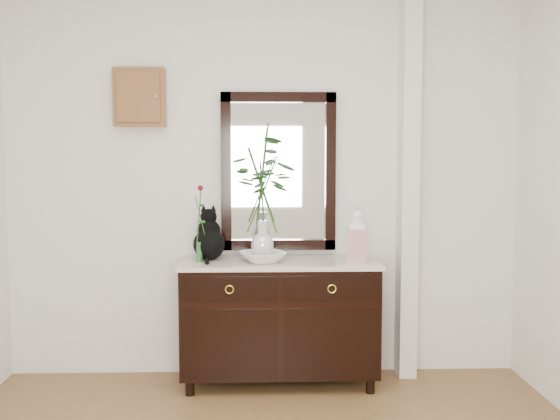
{
  "coord_description": "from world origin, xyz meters",
  "views": [
    {
      "loc": [
        -0.04,
        -2.61,
        1.57
      ],
      "look_at": [
        0.1,
        1.63,
        1.2
      ],
      "focal_mm": 42.0,
      "sensor_mm": 36.0,
      "label": 1
    }
  ],
  "objects_px": {
    "sideboard": "(280,316)",
    "cat": "(209,234)",
    "ginger_jar": "(357,235)",
    "lotus_bowl": "(262,257)"
  },
  "relations": [
    {
      "from": "cat",
      "to": "lotus_bowl",
      "type": "xyz_separation_m",
      "value": [
        0.36,
        -0.14,
        -0.14
      ]
    },
    {
      "from": "sideboard",
      "to": "ginger_jar",
      "type": "xyz_separation_m",
      "value": [
        0.51,
        -0.08,
        0.56
      ]
    },
    {
      "from": "lotus_bowl",
      "to": "ginger_jar",
      "type": "height_order",
      "value": "ginger_jar"
    },
    {
      "from": "cat",
      "to": "lotus_bowl",
      "type": "bearing_deg",
      "value": -27.06
    },
    {
      "from": "lotus_bowl",
      "to": "cat",
      "type": "bearing_deg",
      "value": 158.7
    },
    {
      "from": "cat",
      "to": "lotus_bowl",
      "type": "height_order",
      "value": "cat"
    },
    {
      "from": "cat",
      "to": "ginger_jar",
      "type": "relative_size",
      "value": 0.97
    },
    {
      "from": "sideboard",
      "to": "cat",
      "type": "relative_size",
      "value": 3.81
    },
    {
      "from": "sideboard",
      "to": "ginger_jar",
      "type": "distance_m",
      "value": 0.76
    },
    {
      "from": "ginger_jar",
      "to": "sideboard",
      "type": "bearing_deg",
      "value": 171.55
    }
  ]
}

